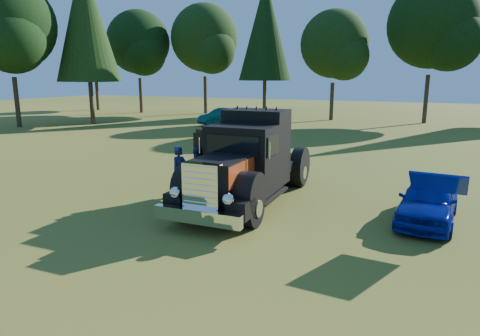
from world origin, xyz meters
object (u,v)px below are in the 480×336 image
diamond_t_truck (246,165)px  spectator_near (180,172)px  spectator_far (200,173)px  distant_teal_car (222,117)px  hotrod_coupe (428,200)px

diamond_t_truck → spectator_near: (-2.36, -0.24, -0.40)m
spectator_far → distant_teal_car: (-8.73, 19.92, -0.21)m
diamond_t_truck → distant_teal_car: 22.25m
diamond_t_truck → distant_teal_car: size_ratio=1.70×
spectator_far → spectator_near: bearing=112.3°
diamond_t_truck → hotrod_coupe: (5.49, 0.32, -0.64)m
spectator_far → distant_teal_car: 21.75m
hotrod_coupe → distant_teal_car: bearing=129.2°
hotrod_coupe → distant_teal_car: size_ratio=0.98×
hotrod_coupe → diamond_t_truck: bearing=-176.7°
spectator_near → distant_teal_car: (-7.96, 19.94, -0.19)m
spectator_near → distant_teal_car: bearing=37.5°
hotrod_coupe → distant_teal_car: hotrod_coupe is taller
diamond_t_truck → distant_teal_car: bearing=117.7°
hotrod_coupe → spectator_far: hotrod_coupe is taller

